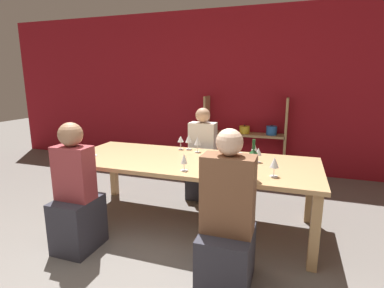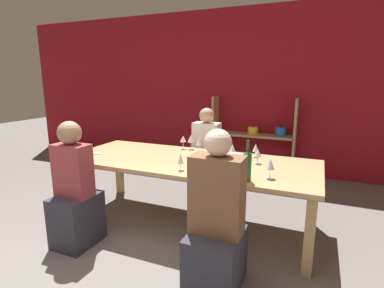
% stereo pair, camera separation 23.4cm
% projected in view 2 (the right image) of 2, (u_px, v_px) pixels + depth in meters
% --- Properties ---
extents(wall_back_red, '(8.80, 0.06, 2.70)m').
position_uv_depth(wall_back_red, '(231.00, 91.00, 5.13)').
color(wall_back_red, maroon).
rests_on(wall_back_red, ground_plane).
extents(shelf_unit, '(1.35, 0.30, 1.27)m').
position_uv_depth(shelf_unit, '(254.00, 147.00, 4.96)').
color(shelf_unit, tan).
rests_on(shelf_unit, ground_plane).
extents(dining_table, '(2.66, 1.08, 0.72)m').
position_uv_depth(dining_table, '(188.00, 166.00, 3.19)').
color(dining_table, tan).
rests_on(dining_table, ground_plane).
extents(mixing_bowl, '(0.28, 0.28, 0.11)m').
position_uv_depth(mixing_bowl, '(230.00, 160.00, 2.95)').
color(mixing_bowl, '#B7BABC').
rests_on(mixing_bowl, dining_table).
extents(wine_bottle_green, '(0.07, 0.07, 0.35)m').
position_uv_depth(wine_bottle_green, '(247.00, 165.00, 2.49)').
color(wine_bottle_green, '#1E4C23').
rests_on(wine_bottle_green, dining_table).
extents(wine_glass_empty_a, '(0.08, 0.08, 0.17)m').
position_uv_depth(wine_glass_empty_a, '(270.00, 165.00, 2.55)').
color(wine_glass_empty_a, white).
rests_on(wine_glass_empty_a, dining_table).
extents(wine_glass_empty_b, '(0.08, 0.08, 0.18)m').
position_uv_depth(wine_glass_empty_b, '(199.00, 141.00, 3.47)').
color(wine_glass_empty_b, white).
rests_on(wine_glass_empty_b, dining_table).
extents(wine_glass_white_a, '(0.07, 0.07, 0.16)m').
position_uv_depth(wine_glass_white_a, '(180.00, 159.00, 2.78)').
color(wine_glass_white_a, white).
rests_on(wine_glass_white_a, dining_table).
extents(wine_glass_red_a, '(0.07, 0.07, 0.16)m').
position_uv_depth(wine_glass_red_a, '(210.00, 156.00, 2.86)').
color(wine_glass_red_a, white).
rests_on(wine_glass_red_a, dining_table).
extents(wine_glass_empty_c, '(0.07, 0.07, 0.18)m').
position_uv_depth(wine_glass_empty_c, '(232.00, 148.00, 3.12)').
color(wine_glass_empty_c, white).
rests_on(wine_glass_empty_c, dining_table).
extents(wine_glass_red_b, '(0.08, 0.08, 0.18)m').
position_uv_depth(wine_glass_red_b, '(191.00, 139.00, 3.61)').
color(wine_glass_red_b, white).
rests_on(wine_glass_red_b, dining_table).
extents(wine_glass_white_b, '(0.07, 0.07, 0.15)m').
position_uv_depth(wine_glass_white_b, '(256.00, 148.00, 3.26)').
color(wine_glass_white_b, white).
rests_on(wine_glass_white_b, dining_table).
extents(wine_glass_white_c, '(0.07, 0.07, 0.15)m').
position_uv_depth(wine_glass_white_c, '(258.00, 153.00, 3.01)').
color(wine_glass_white_c, white).
rests_on(wine_glass_white_c, dining_table).
extents(wine_glass_empty_d, '(0.07, 0.07, 0.17)m').
position_uv_depth(wine_glass_empty_d, '(183.00, 139.00, 3.63)').
color(wine_glass_empty_d, white).
rests_on(wine_glass_empty_d, dining_table).
extents(cell_phone, '(0.16, 0.15, 0.01)m').
position_uv_depth(cell_phone, '(93.00, 154.00, 3.39)').
color(cell_phone, silver).
rests_on(cell_phone, dining_table).
extents(person_near_a, '(0.38, 0.48, 1.23)m').
position_uv_depth(person_near_a, '(216.00, 231.00, 2.23)').
color(person_near_a, '#2D2D38').
rests_on(person_near_a, ground_plane).
extents(person_far_a, '(0.34, 0.43, 1.20)m').
position_uv_depth(person_far_a, '(206.00, 165.00, 3.97)').
color(person_far_a, '#2D2D38').
rests_on(person_far_a, ground_plane).
extents(person_near_b, '(0.34, 0.43, 1.20)m').
position_uv_depth(person_near_b, '(75.00, 199.00, 2.82)').
color(person_near_b, '#2D2D38').
rests_on(person_near_b, ground_plane).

